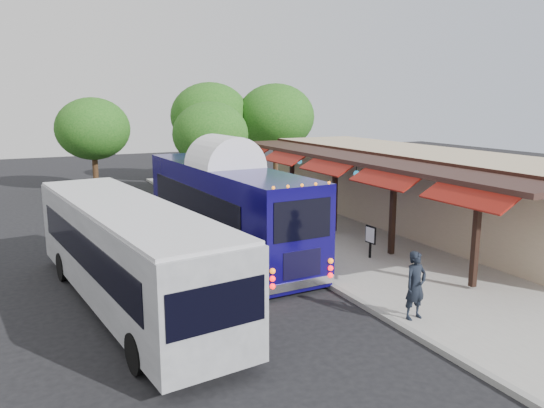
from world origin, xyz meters
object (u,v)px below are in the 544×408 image
sign_board (370,236)px  ped_b (285,197)px  ped_a (416,285)px  ped_c (229,201)px  coach_bus (226,203)px  city_bus (127,250)px  ped_d (279,208)px

sign_board → ped_b: bearing=82.3°
ped_a → ped_c: ped_a is taller
coach_bus → city_bus: coach_bus is taller
ped_c → ped_b: bearing=139.8°
coach_bus → ped_a: 9.02m
ped_a → ped_d: 10.65m
city_bus → ped_b: city_bus is taller
ped_b → ped_c: (-2.80, 0.64, -0.06)m
city_bus → sign_board: (8.93, 0.45, -0.71)m
ped_b → ped_d: 2.91m
city_bus → ped_d: bearing=29.7°
ped_a → city_bus: bearing=141.0°
ped_b → sign_board: size_ratio=1.54×
ped_b → sign_board: 7.95m
ped_a → sign_board: (2.28, 5.10, -0.11)m
ped_d → coach_bus: bearing=56.0°
coach_bus → ped_d: coach_bus is taller
ped_b → ped_c: bearing=-17.0°
ped_a → ped_b: size_ratio=1.00×
ped_c → ped_d: 3.33m
city_bus → ped_b: 12.64m
ped_a → ped_d: ped_d is taller
ped_b → ped_c: ped_b is taller
coach_bus → sign_board: coach_bus is taller
ped_a → sign_board: size_ratio=1.53×
city_bus → coach_bus: bearing=34.4°
ped_d → ped_c: bearing=-41.6°
city_bus → ped_a: size_ratio=6.20×
ped_d → sign_board: 5.58m
city_bus → ped_d: size_ratio=5.96×
ped_b → city_bus: bearing=37.5°
ped_a → ped_c: size_ratio=1.07×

